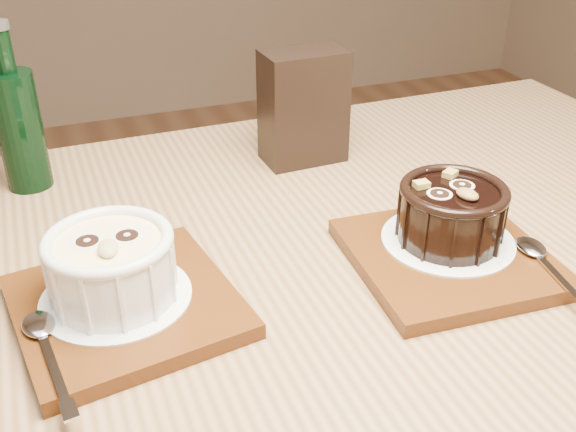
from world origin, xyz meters
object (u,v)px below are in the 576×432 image
at_px(ramekin_white, 111,264).
at_px(condiment_stand, 303,107).
at_px(tray_right, 448,257).
at_px(tray_left, 126,306).
at_px(ramekin_dark, 452,211).
at_px(green_bottle, 19,126).
at_px(table, 288,361).

height_order(ramekin_white, condiment_stand, condiment_stand).
relative_size(tray_right, condiment_stand, 1.29).
distance_m(tray_left, ramekin_dark, 0.32).
relative_size(tray_left, ramekin_dark, 1.73).
height_order(ramekin_dark, condiment_stand, condiment_stand).
bearing_deg(green_bottle, ramekin_dark, -38.49).
distance_m(tray_right, green_bottle, 0.49).
distance_m(ramekin_white, ramekin_dark, 0.32).
relative_size(table, ramekin_dark, 11.68).
bearing_deg(ramekin_dark, ramekin_white, 161.53).
bearing_deg(ramekin_white, tray_right, -1.79).
relative_size(tray_left, condiment_stand, 1.29).
height_order(tray_right, ramekin_dark, ramekin_dark).
height_order(tray_left, ramekin_dark, ramekin_dark).
xyz_separation_m(table, ramekin_dark, (0.17, -0.00, 0.14)).
bearing_deg(tray_left, ramekin_dark, -3.00).
bearing_deg(ramekin_dark, green_bottle, 126.86).
bearing_deg(tray_left, ramekin_white, 142.46).
bearing_deg(green_bottle, ramekin_white, -77.79).
height_order(tray_left, ramekin_white, ramekin_white).
bearing_deg(ramekin_white, green_bottle, 107.30).
bearing_deg(table, ramekin_dark, -1.25).
bearing_deg(tray_left, green_bottle, 103.23).
xyz_separation_m(ramekin_white, green_bottle, (-0.06, 0.28, 0.02)).
bearing_deg(ramekin_white, ramekin_dark, 1.27).
bearing_deg(table, green_bottle, 125.49).
relative_size(tray_left, tray_right, 1.00).
distance_m(tray_right, condiment_stand, 0.28).
distance_m(table, tray_left, 0.18).
height_order(condiment_stand, green_bottle, green_bottle).
height_order(tray_right, condiment_stand, condiment_stand).
xyz_separation_m(condiment_stand, green_bottle, (-0.33, 0.05, 0.00)).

